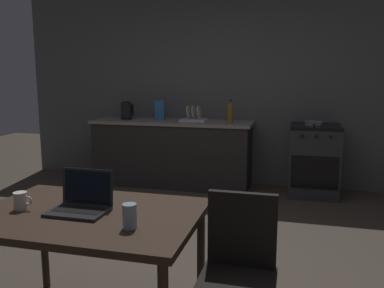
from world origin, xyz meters
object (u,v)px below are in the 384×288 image
object	(u,v)px
dining_table	(89,224)
laptop	(81,203)
bottle	(230,112)
frying_pan	(314,123)
dish_rack	(194,118)
drinking_glass	(130,216)
stove_oven	(314,160)
coffee_mug	(21,201)
chair	(239,265)
cereal_box	(160,110)
electric_kettle	(127,111)

from	to	relation	value
dining_table	laptop	world-z (taller)	laptop
bottle	frying_pan	size ratio (longest dim) A/B	0.75
dish_rack	drinking_glass	bearing A→B (deg)	-81.15
drinking_glass	dining_table	bearing A→B (deg)	153.20
bottle	drinking_glass	distance (m)	3.33
stove_oven	coffee_mug	world-z (taller)	stove_oven
laptop	bottle	distance (m)	3.18
laptop	coffee_mug	world-z (taller)	laptop
chair	bottle	distance (m)	3.20
stove_oven	cereal_box	size ratio (longest dim) A/B	3.35
dining_table	chair	size ratio (longest dim) A/B	1.44
dining_table	electric_kettle	xyz separation A→B (m)	(-1.16, 3.21, 0.33)
stove_oven	laptop	bearing A→B (deg)	-113.51
dining_table	laptop	bearing A→B (deg)	171.65
laptop	drinking_glass	bearing A→B (deg)	-38.38
chair	frying_pan	distance (m)	3.19
stove_oven	electric_kettle	bearing A→B (deg)	179.94
frying_pan	stove_oven	bearing A→B (deg)	43.45
electric_kettle	dish_rack	distance (m)	0.96
stove_oven	cereal_box	xyz separation A→B (m)	(-2.03, 0.02, 0.57)
stove_oven	bottle	distance (m)	1.21
cereal_box	drinking_glass	bearing A→B (deg)	-73.51
dining_table	frying_pan	xyz separation A→B (m)	(1.32, 3.18, 0.24)
coffee_mug	drinking_glass	xyz separation A→B (m)	(0.72, -0.11, 0.01)
drinking_glass	cereal_box	size ratio (longest dim) A/B	0.48
chair	coffee_mug	bearing A→B (deg)	-178.12
coffee_mug	dish_rack	size ratio (longest dim) A/B	0.34
bottle	electric_kettle	bearing A→B (deg)	178.03
electric_kettle	coffee_mug	bearing A→B (deg)	-76.80
frying_pan	coffee_mug	bearing A→B (deg)	-117.90
chair	frying_pan	size ratio (longest dim) A/B	2.21
laptop	drinking_glass	distance (m)	0.41
coffee_mug	electric_kettle	bearing A→B (deg)	103.20
dining_table	electric_kettle	size ratio (longest dim) A/B	5.11
coffee_mug	chair	bearing A→B (deg)	4.86
cereal_box	dish_rack	world-z (taller)	cereal_box
stove_oven	coffee_mug	bearing A→B (deg)	-118.10
dining_table	drinking_glass	bearing A→B (deg)	-26.80
dining_table	coffee_mug	size ratio (longest dim) A/B	10.89
electric_kettle	drinking_glass	xyz separation A→B (m)	(1.48, -3.37, -0.20)
dining_table	bottle	world-z (taller)	bottle
electric_kettle	bottle	world-z (taller)	bottle
chair	frying_pan	xyz separation A→B (m)	(0.47, 3.13, 0.41)
electric_kettle	dish_rack	size ratio (longest dim) A/B	0.72
laptop	dish_rack	xyz separation A→B (m)	(-0.16, 3.21, 0.15)
electric_kettle	dining_table	bearing A→B (deg)	-70.13
laptop	electric_kettle	distance (m)	3.40
stove_oven	frying_pan	distance (m)	0.47
bottle	frying_pan	xyz separation A→B (m)	(1.03, 0.02, -0.12)
chair	frying_pan	world-z (taller)	frying_pan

